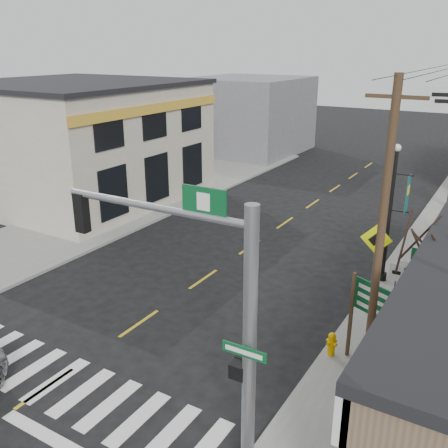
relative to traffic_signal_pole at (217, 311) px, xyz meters
The scene contains 14 objects.
ground 6.70m from the traffic_signal_pole, behind, with size 140.00×140.00×0.00m, color black.
sidewalk_left 19.62m from the traffic_signal_pole, 138.68° to the left, with size 6.00×38.00×0.13m, color slate.
center_line 10.20m from the traffic_signal_pole, 125.28° to the left, with size 0.12×56.00×0.01m, color gold.
crosswalk 6.69m from the traffic_signal_pole, behind, with size 11.00×2.20×0.01m, color silver.
left_building 22.99m from the traffic_signal_pole, 143.40° to the left, with size 12.00×12.00×6.80m, color #C0B6A0.
bldg_distant_left 35.72m from the traffic_signal_pole, 117.42° to the left, with size 9.00×10.00×6.40m, color slate.
traffic_signal_pole is the anchor object (origin of this frame).
guide_sign 6.02m from the traffic_signal_pole, 70.34° to the left, with size 1.56×0.13×2.73m.
fire_hydrant 6.19m from the traffic_signal_pole, 80.60° to the left, with size 0.24×0.24×0.75m.
ped_crossing_sign 9.62m from the traffic_signal_pole, 84.84° to the left, with size 1.12×0.08×2.89m.
lamp_post 11.18m from the traffic_signal_pole, 85.32° to the left, with size 0.71×0.56×5.46m.
bare_tree 6.84m from the traffic_signal_pole, 63.32° to the left, with size 2.60×2.60×5.19m.
shrub_back 6.94m from the traffic_signal_pole, 66.77° to the left, with size 0.99×0.99×0.74m, color black.
utility_pole_near 5.03m from the traffic_signal_pole, 65.84° to the left, with size 1.43×0.22×8.25m.
Camera 1 is at (10.16, -7.27, 8.94)m, focal length 40.00 mm.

